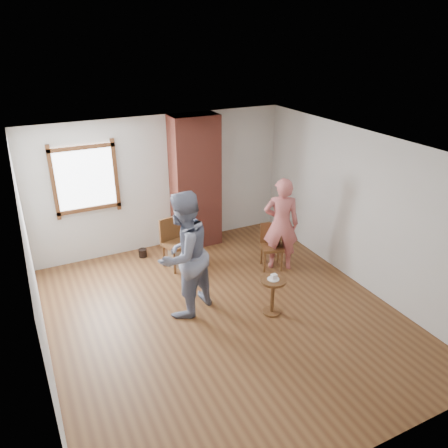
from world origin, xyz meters
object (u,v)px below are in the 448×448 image
at_px(man, 184,255).
at_px(person_pink, 281,224).
at_px(stoneware_crock, 177,253).
at_px(side_table, 273,290).
at_px(dining_chair_right, 271,243).
at_px(dining_chair_left, 174,240).

height_order(man, person_pink, man).
height_order(stoneware_crock, side_table, side_table).
relative_size(dining_chair_right, side_table, 1.37).
bearing_deg(side_table, stoneware_crock, 110.26).
xyz_separation_m(stoneware_crock, dining_chair_left, (-0.06, -0.02, 0.29)).
relative_size(dining_chair_left, man, 0.47).
height_order(dining_chair_left, man, man).
xyz_separation_m(side_table, person_pink, (0.87, 1.16, 0.45)).
relative_size(stoneware_crock, side_table, 0.75).
height_order(stoneware_crock, man, man).
xyz_separation_m(man, person_pink, (2.05, 0.52, -0.12)).
bearing_deg(stoneware_crock, dining_chair_left, -157.66).
bearing_deg(side_table, dining_chair_right, 59.13).
distance_m(dining_chair_left, dining_chair_right, 1.77).
distance_m(stoneware_crock, dining_chair_right, 1.74).
bearing_deg(man, dining_chair_right, 169.75).
distance_m(stoneware_crock, side_table, 2.22).
bearing_deg(stoneware_crock, dining_chair_right, -28.14).
bearing_deg(dining_chair_right, stoneware_crock, 171.74).
relative_size(side_table, person_pink, 0.35).
xyz_separation_m(dining_chair_left, dining_chair_right, (1.58, -0.79, -0.06)).
height_order(dining_chair_right, side_table, dining_chair_right).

